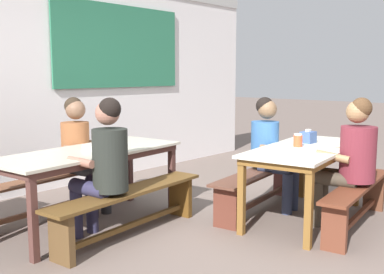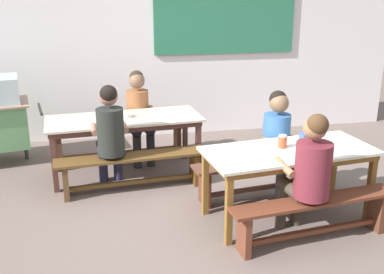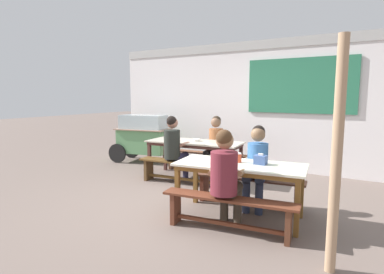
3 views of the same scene
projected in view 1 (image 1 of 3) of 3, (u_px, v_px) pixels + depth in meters
ground_plane at (226, 231)px, 4.27m from camera, size 40.00×40.00×0.00m
backdrop_wall at (62, 72)px, 5.83m from camera, size 7.45×0.23×2.84m
dining_table_far at (90, 158)px, 4.36m from camera, size 1.94×0.91×0.74m
dining_table_near at (306, 154)px, 4.56m from camera, size 1.78×0.96×0.74m
bench_far_back at (57, 189)px, 4.71m from camera, size 1.86×0.43×0.43m
bench_far_front at (129, 204)px, 4.11m from camera, size 1.76×0.45×0.43m
bench_near_back at (259, 184)px, 4.90m from camera, size 1.67×0.50×0.43m
bench_near_front at (357, 198)px, 4.33m from camera, size 1.67×0.45×0.43m
person_left_back_turned at (104, 162)px, 3.92m from camera, size 0.43×0.57×1.27m
person_right_near_table at (270, 146)px, 4.91m from camera, size 0.45×0.52×1.22m
person_center_facing at (80, 148)px, 4.81m from camera, size 0.44×0.55×1.22m
person_near_front at (350, 155)px, 4.26m from camera, size 0.47×0.57×1.25m
tissue_box at (308, 137)px, 4.80m from camera, size 0.16×0.12×0.14m
condiment_jar at (298, 140)px, 4.55m from camera, size 0.09×0.09×0.13m
soup_bowl at (90, 147)px, 4.38m from camera, size 0.15×0.15×0.05m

